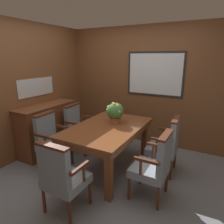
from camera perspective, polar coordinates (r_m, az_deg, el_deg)
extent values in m
plane|color=gray|center=(3.36, -4.90, -17.59)|extent=(14.00, 14.00, 0.00)
cube|color=brown|center=(4.37, 7.11, 7.42)|extent=(7.20, 0.06, 2.45)
cube|color=white|center=(4.17, 12.12, 10.55)|extent=(1.08, 0.01, 0.81)
cube|color=#282623|center=(4.16, 12.45, 16.34)|extent=(1.15, 0.02, 0.04)
cube|color=#282623|center=(4.22, 11.78, 4.84)|extent=(1.15, 0.02, 0.04)
cube|color=#282623|center=(4.36, 4.95, 11.03)|extent=(0.04, 0.02, 0.81)
cube|color=#282623|center=(4.05, 19.79, 9.84)|extent=(0.03, 0.02, 0.81)
cube|color=brown|center=(3.95, -24.59, 5.28)|extent=(0.06, 7.20, 2.45)
cube|color=silver|center=(4.11, -20.83, 6.67)|extent=(0.01, 0.83, 0.34)
cube|color=brown|center=(3.10, -14.29, -13.45)|extent=(0.09, 0.09, 0.71)
cube|color=brown|center=(2.69, -0.96, -17.86)|extent=(0.09, 0.09, 0.71)
cube|color=brown|center=(4.09, -1.42, -5.67)|extent=(0.09, 0.09, 0.71)
cube|color=brown|center=(3.78, 9.24, -7.69)|extent=(0.09, 0.09, 0.71)
cube|color=brown|center=(3.24, -1.27, -5.57)|extent=(0.95, 1.50, 0.09)
cube|color=brown|center=(3.22, -1.28, -4.45)|extent=(1.01, 1.56, 0.04)
cylinder|color=#562B19|center=(3.85, -7.84, -10.26)|extent=(0.04, 0.04, 0.33)
cylinder|color=#562B19|center=(4.17, -4.98, -8.11)|extent=(0.04, 0.04, 0.33)
cylinder|color=#562B19|center=(4.05, -12.62, -9.15)|extent=(0.04, 0.04, 0.33)
cylinder|color=#562B19|center=(4.35, -9.53, -7.21)|extent=(0.04, 0.04, 0.33)
cube|color=gray|center=(4.01, -8.87, -5.75)|extent=(0.49, 0.50, 0.11)
cube|color=gray|center=(4.02, -11.27, -1.53)|extent=(0.12, 0.43, 0.46)
cube|color=#562B19|center=(3.96, -11.45, 1.87)|extent=(0.13, 0.43, 0.03)
cylinder|color=#562B19|center=(3.76, -10.47, -4.77)|extent=(0.04, 0.04, 0.21)
cube|color=#562B19|center=(3.76, -11.40, -3.14)|extent=(0.32, 0.06, 0.04)
cylinder|color=#562B19|center=(4.14, -6.81, -2.70)|extent=(0.04, 0.04, 0.21)
cube|color=#562B19|center=(4.14, -7.66, -1.23)|extent=(0.32, 0.06, 0.04)
cylinder|color=#562B19|center=(3.69, 11.40, -11.65)|extent=(0.04, 0.04, 0.33)
cylinder|color=#562B19|center=(3.35, 9.63, -14.56)|extent=(0.04, 0.04, 0.33)
cylinder|color=#562B19|center=(3.63, 17.49, -12.56)|extent=(0.04, 0.04, 0.33)
cylinder|color=#562B19|center=(3.28, 16.41, -15.66)|extent=(0.04, 0.04, 0.33)
cube|color=gray|center=(3.38, 13.98, -10.26)|extent=(0.47, 0.48, 0.11)
cube|color=gray|center=(3.24, 17.51, -6.16)|extent=(0.10, 0.43, 0.46)
cube|color=#562B19|center=(3.16, 17.87, -2.02)|extent=(0.11, 0.43, 0.03)
cylinder|color=#562B19|center=(3.54, 14.42, -6.29)|extent=(0.04, 0.04, 0.21)
cube|color=#562B19|center=(3.49, 15.61, -4.87)|extent=(0.32, 0.05, 0.04)
cylinder|color=#562B19|center=(3.11, 12.63, -9.33)|extent=(0.04, 0.04, 0.21)
cube|color=#562B19|center=(3.05, 13.99, -7.76)|extent=(0.32, 0.05, 0.04)
cylinder|color=#562B19|center=(3.38, -15.50, -14.60)|extent=(0.04, 0.04, 0.33)
cylinder|color=#562B19|center=(3.65, -11.30, -11.96)|extent=(0.04, 0.04, 0.33)
cylinder|color=#562B19|center=(3.63, -20.25, -12.85)|extent=(0.04, 0.04, 0.33)
cylinder|color=#562B19|center=(3.88, -15.98, -10.56)|extent=(0.04, 0.04, 0.33)
cube|color=gray|center=(3.53, -16.02, -9.26)|extent=(0.47, 0.48, 0.11)
cube|color=gray|center=(3.55, -18.60, -4.39)|extent=(0.10, 0.43, 0.46)
cube|color=#562B19|center=(3.47, -18.95, -0.57)|extent=(0.11, 0.43, 0.03)
cylinder|color=#562B19|center=(3.29, -18.56, -8.34)|extent=(0.04, 0.04, 0.21)
cube|color=#562B19|center=(3.30, -19.56, -6.45)|extent=(0.32, 0.05, 0.04)
cylinder|color=#562B19|center=(3.62, -13.30, -5.75)|extent=(0.04, 0.04, 0.21)
cube|color=#562B19|center=(3.62, -14.23, -4.04)|extent=(0.32, 0.05, 0.04)
cylinder|color=#562B19|center=(2.75, -6.29, -21.88)|extent=(0.04, 0.04, 0.33)
cylinder|color=#562B19|center=(2.96, -13.02, -19.20)|extent=(0.04, 0.04, 0.33)
cylinder|color=#562B19|center=(2.52, -11.95, -26.31)|extent=(0.04, 0.04, 0.33)
cylinder|color=#562B19|center=(2.75, -18.85, -22.82)|extent=(0.04, 0.04, 0.33)
cube|color=gray|center=(2.60, -12.84, -18.61)|extent=(0.46, 0.45, 0.11)
cube|color=gray|center=(2.34, -16.35, -14.82)|extent=(0.42, 0.08, 0.46)
cube|color=#562B19|center=(2.23, -16.83, -9.35)|extent=(0.42, 0.09, 0.03)
cylinder|color=#562B19|center=(2.41, -8.06, -16.95)|extent=(0.04, 0.04, 0.21)
cube|color=#562B19|center=(2.31, -9.20, -15.53)|extent=(0.04, 0.31, 0.04)
cylinder|color=#562B19|center=(2.69, -16.50, -13.77)|extent=(0.04, 0.04, 0.21)
cube|color=#562B19|center=(2.60, -17.74, -12.36)|extent=(0.04, 0.31, 0.04)
cylinder|color=#562B19|center=(3.12, 8.07, -16.94)|extent=(0.04, 0.04, 0.33)
cylinder|color=#562B19|center=(2.81, 4.90, -20.88)|extent=(0.04, 0.04, 0.33)
cylinder|color=#562B19|center=(3.03, 15.31, -18.46)|extent=(0.04, 0.04, 0.33)
cylinder|color=#562B19|center=(2.71, 13.05, -22.84)|extent=(0.04, 0.04, 0.33)
cube|color=gray|center=(2.79, 10.57, -15.98)|extent=(0.45, 0.46, 0.11)
cube|color=gray|center=(2.61, 14.80, -11.42)|extent=(0.08, 0.42, 0.46)
cube|color=#562B19|center=(2.51, 15.18, -6.40)|extent=(0.09, 0.42, 0.03)
cylinder|color=#562B19|center=(2.92, 11.63, -10.95)|extent=(0.04, 0.04, 0.21)
cube|color=#562B19|center=(2.86, 13.05, -9.34)|extent=(0.31, 0.04, 0.04)
cylinder|color=#562B19|center=(2.52, 8.18, -15.33)|extent=(0.04, 0.04, 0.21)
cube|color=#562B19|center=(2.45, 9.78, -13.59)|extent=(0.31, 0.04, 0.04)
cylinder|color=#B2603D|center=(3.36, 0.93, -2.35)|extent=(0.18, 0.18, 0.09)
cylinder|color=#B2603D|center=(3.35, 0.93, -1.76)|extent=(0.19, 0.19, 0.02)
sphere|color=#427F3D|center=(3.31, 0.94, 0.25)|extent=(0.28, 0.28, 0.28)
sphere|color=gold|center=(3.32, -1.31, 0.65)|extent=(0.04, 0.04, 0.04)
sphere|color=yellow|center=(3.42, 2.09, 0.97)|extent=(0.04, 0.04, 0.04)
sphere|color=#EBAE5A|center=(3.34, -0.83, 1.64)|extent=(0.04, 0.04, 0.04)
sphere|color=gold|center=(3.20, 2.13, 0.01)|extent=(0.04, 0.04, 0.04)
sphere|color=#EFA548|center=(3.22, 1.58, 1.71)|extent=(0.05, 0.05, 0.05)
sphere|color=#D7C14B|center=(3.34, -1.03, 1.33)|extent=(0.06, 0.06, 0.06)
sphere|color=#F2BD59|center=(3.24, 0.67, 2.17)|extent=(0.05, 0.05, 0.05)
sphere|color=#E5BF55|center=(3.30, 0.32, 2.45)|extent=(0.05, 0.05, 0.05)
cube|color=brown|center=(4.15, -17.88, -4.55)|extent=(0.41, 1.20, 0.92)
cube|color=brown|center=(4.02, -18.43, 1.79)|extent=(0.43, 1.23, 0.02)
sphere|color=#4C422D|center=(3.92, -15.99, -1.58)|extent=(0.03, 0.03, 0.03)
sphere|color=#4C422D|center=(3.86, -18.40, -7.58)|extent=(0.03, 0.03, 0.03)
sphere|color=#4C422D|center=(4.22, -13.08, -5.20)|extent=(0.03, 0.03, 0.03)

